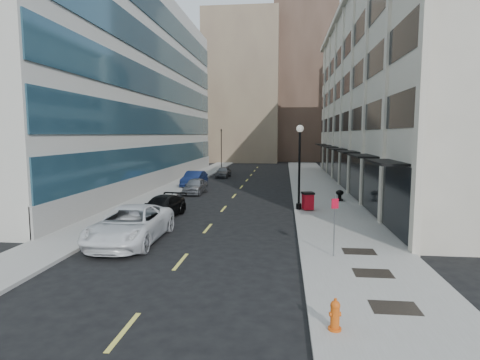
% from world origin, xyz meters
% --- Properties ---
extents(ground, '(160.00, 160.00, 0.00)m').
position_xyz_m(ground, '(0.00, 0.00, 0.00)').
color(ground, black).
rests_on(ground, ground).
extents(sidewalk_right, '(5.00, 80.00, 0.15)m').
position_xyz_m(sidewalk_right, '(7.50, 20.00, 0.07)').
color(sidewalk_right, gray).
rests_on(sidewalk_right, ground).
extents(sidewalk_left, '(3.00, 80.00, 0.15)m').
position_xyz_m(sidewalk_left, '(-6.50, 20.00, 0.07)').
color(sidewalk_left, gray).
rests_on(sidewalk_left, ground).
extents(building_right, '(15.30, 46.50, 18.25)m').
position_xyz_m(building_right, '(16.94, 26.99, 8.99)').
color(building_right, beige).
rests_on(building_right, ground).
extents(building_left, '(16.14, 46.00, 20.00)m').
position_xyz_m(building_left, '(-15.95, 27.00, 9.99)').
color(building_left, beige).
rests_on(building_left, ground).
extents(skyline_tan_near, '(14.00, 18.00, 28.00)m').
position_xyz_m(skyline_tan_near, '(-4.00, 68.00, 14.00)').
color(skyline_tan_near, '#877658').
rests_on(skyline_tan_near, ground).
extents(skyline_brown, '(12.00, 16.00, 34.00)m').
position_xyz_m(skyline_brown, '(8.00, 72.00, 17.00)').
color(skyline_brown, brown).
rests_on(skyline_brown, ground).
extents(skyline_tan_far, '(12.00, 14.00, 22.00)m').
position_xyz_m(skyline_tan_far, '(-14.00, 78.00, 11.00)').
color(skyline_tan_far, '#877658').
rests_on(skyline_tan_far, ground).
extents(skyline_stone, '(10.00, 14.00, 20.00)m').
position_xyz_m(skyline_stone, '(18.00, 66.00, 10.00)').
color(skyline_stone, beige).
rests_on(skyline_stone, ground).
extents(grate_near, '(1.40, 1.00, 0.01)m').
position_xyz_m(grate_near, '(7.60, -2.00, 0.15)').
color(grate_near, black).
rests_on(grate_near, sidewalk_right).
extents(grate_mid, '(1.40, 1.00, 0.01)m').
position_xyz_m(grate_mid, '(7.60, 1.00, 0.15)').
color(grate_mid, black).
rests_on(grate_mid, sidewalk_right).
extents(grate_far, '(1.40, 1.00, 0.01)m').
position_xyz_m(grate_far, '(7.60, 3.80, 0.15)').
color(grate_far, black).
rests_on(grate_far, sidewalk_right).
extents(road_centerline, '(0.15, 68.20, 0.01)m').
position_xyz_m(road_centerline, '(0.00, 17.00, 0.01)').
color(road_centerline, '#D8CC4C').
rests_on(road_centerline, ground).
extents(traffic_signal, '(0.66, 0.66, 6.98)m').
position_xyz_m(traffic_signal, '(-5.50, 48.00, 5.72)').
color(traffic_signal, black).
rests_on(traffic_signal, ground).
extents(car_white_van, '(3.00, 6.40, 1.77)m').
position_xyz_m(car_white_van, '(-3.20, 4.65, 0.89)').
color(car_white_van, white).
rests_on(car_white_van, ground).
extents(car_black_pickup, '(2.51, 4.94, 1.37)m').
position_xyz_m(car_black_pickup, '(-3.45, 10.56, 0.69)').
color(car_black_pickup, black).
rests_on(car_black_pickup, ground).
extents(car_silver_sedan, '(1.78, 4.16, 1.40)m').
position_xyz_m(car_silver_sedan, '(-3.62, 21.00, 0.70)').
color(car_silver_sedan, gray).
rests_on(car_silver_sedan, ground).
extents(car_blue_sedan, '(1.94, 4.83, 1.56)m').
position_xyz_m(car_blue_sedan, '(-4.80, 25.77, 0.78)').
color(car_blue_sedan, '#15224F').
rests_on(car_blue_sedan, ground).
extents(car_grey_sedan, '(1.68, 3.88, 1.30)m').
position_xyz_m(car_grey_sedan, '(-3.20, 35.00, 0.65)').
color(car_grey_sedan, slate).
rests_on(car_grey_sedan, ground).
extents(fire_hydrant, '(0.35, 0.35, 0.87)m').
position_xyz_m(fire_hydrant, '(5.64, -3.59, 0.57)').
color(fire_hydrant, '#EA5810').
rests_on(fire_hydrant, sidewalk_right).
extents(trash_bin, '(0.92, 0.94, 1.24)m').
position_xyz_m(trash_bin, '(5.90, 13.42, 0.82)').
color(trash_bin, '#AE0B19').
rests_on(trash_bin, sidewalk_right).
extents(lamppost, '(0.49, 0.49, 5.91)m').
position_xyz_m(lamppost, '(5.30, 13.66, 3.62)').
color(lamppost, black).
rests_on(lamppost, sidewalk_right).
extents(sign_post, '(0.30, 0.13, 2.65)m').
position_xyz_m(sign_post, '(6.40, 2.99, 1.84)').
color(sign_post, slate).
rests_on(sign_post, sidewalk_right).
extents(urn_planter, '(0.61, 0.61, 0.84)m').
position_xyz_m(urn_planter, '(8.60, 17.62, 0.66)').
color(urn_planter, black).
rests_on(urn_planter, sidewalk_right).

